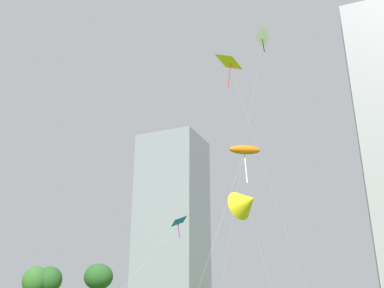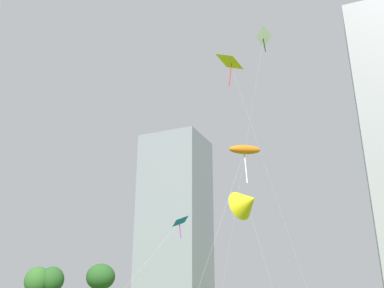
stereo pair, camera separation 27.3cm
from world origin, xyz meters
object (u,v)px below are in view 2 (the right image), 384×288
object	(u,v)px
kite_flying_4	(245,150)
distant_highrise_1	(175,219)
kite_flying_1	(230,64)
park_tree_2	(101,277)
kite_flying_2	(180,222)
kite_flying_6	(263,40)
park_tree_1	(37,281)
kite_flying_3	(247,202)
park_tree_0	(52,280)

from	to	relation	value
kite_flying_4	distant_highrise_1	distance (m)	131.45
kite_flying_1	park_tree_2	xyz separation A→B (m)	(-22.05, 17.12, -22.54)
kite_flying_2	park_tree_2	distance (m)	19.49
park_tree_2	kite_flying_2	bearing A→B (deg)	-38.22
kite_flying_2	kite_flying_6	xyz separation A→B (m)	(11.21, -2.90, 21.67)
kite_flying_1	park_tree_2	size ratio (longest dim) A/B	3.93
kite_flying_6	park_tree_2	size ratio (longest dim) A/B	4.58
kite_flying_6	distant_highrise_1	world-z (taller)	distant_highrise_1
kite_flying_1	kite_flying_6	xyz separation A→B (m)	(3.90, 2.62, 4.40)
kite_flying_1	park_tree_1	distance (m)	34.58
kite_flying_2	distant_highrise_1	size ratio (longest dim) A/B	0.18
kite_flying_2	kite_flying_4	world-z (taller)	kite_flying_4
kite_flying_2	kite_flying_6	world-z (taller)	kite_flying_6
kite_flying_3	park_tree_0	xyz separation A→B (m)	(-24.80, 9.33, -6.22)
kite_flying_2	park_tree_2	world-z (taller)	kite_flying_2
kite_flying_6	kite_flying_4	bearing A→B (deg)	-96.20
kite_flying_3	distant_highrise_1	world-z (taller)	distant_highrise_1
kite_flying_2	kite_flying_3	xyz separation A→B (m)	(8.79, -8.98, -0.06)
park_tree_0	kite_flying_2	bearing A→B (deg)	-1.23
park_tree_1	park_tree_2	xyz separation A→B (m)	(2.64, 12.12, 1.15)
park_tree_0	distant_highrise_1	distance (m)	110.49
kite_flying_4	park_tree_2	xyz separation A→B (m)	(-24.35, 29.26, -7.29)
kite_flying_3	park_tree_0	distance (m)	27.22
kite_flying_3	kite_flying_1	bearing A→B (deg)	113.20
kite_flying_4	park_tree_1	distance (m)	33.06
kite_flying_1	park_tree_2	bearing A→B (deg)	142.17
kite_flying_3	park_tree_0	bearing A→B (deg)	159.39
kite_flying_6	distant_highrise_1	size ratio (longest dim) A/B	0.52
kite_flying_2	kite_flying_3	size ratio (longest dim) A/B	0.92
kite_flying_2	park_tree_1	world-z (taller)	kite_flying_2
kite_flying_1	kite_flying_2	bearing A→B (deg)	142.95
kite_flying_2	kite_flying_1	bearing A→B (deg)	-37.05
kite_flying_1	park_tree_1	bearing A→B (deg)	168.55
kite_flying_4	park_tree_0	size ratio (longest dim) A/B	2.20
kite_flying_3	park_tree_1	world-z (taller)	kite_flying_3
park_tree_1	distant_highrise_1	size ratio (longest dim) A/B	0.09
park_tree_2	distant_highrise_1	size ratio (longest dim) A/B	0.11
kite_flying_6	park_tree_0	world-z (taller)	kite_flying_6
park_tree_2	distant_highrise_1	bearing A→B (deg)	98.52
kite_flying_1	distant_highrise_1	size ratio (longest dim) A/B	0.45
kite_flying_4	kite_flying_6	size ratio (longest dim) A/B	0.40
kite_flying_3	park_tree_1	size ratio (longest dim) A/B	2.05
kite_flying_1	distant_highrise_1	bearing A→B (deg)	107.94
kite_flying_4	park_tree_1	xyz separation A→B (m)	(-26.98, 17.13, -8.44)
kite_flying_1	distant_highrise_1	xyz separation A→B (m)	(-36.26, 112.02, 4.17)
park_tree_1	park_tree_2	bearing A→B (deg)	77.73
kite_flying_6	park_tree_2	world-z (taller)	kite_flying_6
kite_flying_2	distant_highrise_1	bearing A→B (deg)	105.21
kite_flying_1	distant_highrise_1	world-z (taller)	distant_highrise_1
park_tree_0	park_tree_1	world-z (taller)	park_tree_0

